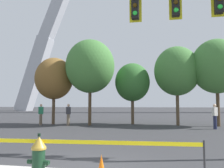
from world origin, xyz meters
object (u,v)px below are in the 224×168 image
(pedestrian_walking_right, at_px, (41,114))
(monument_arch, at_px, (149,5))
(pedestrian_walking_left, at_px, (215,116))
(fire_hydrant, at_px, (39,160))
(pedestrian_standing_center, at_px, (68,115))

(pedestrian_walking_right, bearing_deg, monument_arch, 78.84)
(monument_arch, height_order, pedestrian_walking_right, monument_arch)
(monument_arch, bearing_deg, pedestrian_walking_left, -81.31)
(pedestrian_walking_left, bearing_deg, pedestrian_walking_right, 177.01)
(fire_hydrant, height_order, pedestrian_standing_center, pedestrian_standing_center)
(pedestrian_walking_left, relative_size, pedestrian_walking_right, 1.00)
(fire_hydrant, distance_m, pedestrian_walking_left, 13.20)
(fire_hydrant, bearing_deg, pedestrian_standing_center, 108.92)
(pedestrian_walking_left, bearing_deg, fire_hydrant, -116.28)
(pedestrian_walking_left, relative_size, pedestrian_standing_center, 1.00)
(fire_hydrant, bearing_deg, monument_arch, 89.52)
(pedestrian_standing_center, xyz_separation_m, pedestrian_walking_right, (-2.25, 0.11, 0.00))
(monument_arch, bearing_deg, pedestrian_walking_right, -101.16)
(pedestrian_walking_right, bearing_deg, pedestrian_walking_left, -2.99)
(fire_hydrant, height_order, pedestrian_walking_left, pedestrian_walking_left)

